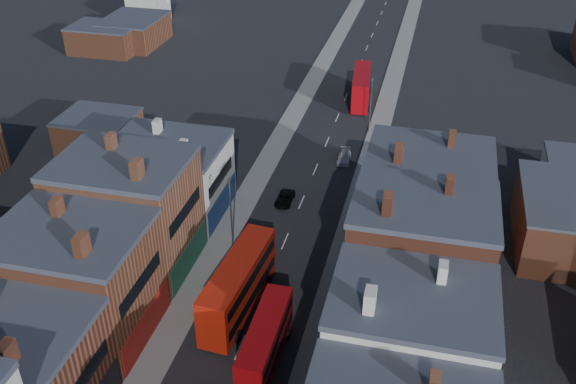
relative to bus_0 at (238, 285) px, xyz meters
The scene contains 9 objects.
pavement_west 29.88m from the bus_0, 99.67° to the left, with size 3.00×200.00×0.12m, color gray.
pavement_east 30.53m from the bus_0, 74.74° to the left, with size 3.00×200.00×0.12m, color gray.
lamp_post_2 10.20m from the bus_0, 111.64° to the left, with size 0.25×0.70×8.12m.
lamp_post_3 39.94m from the bus_0, 80.33° to the left, with size 0.25×0.70×8.12m.
bus_0 is the anchor object (origin of this frame).
bus_1 7.16m from the bus_0, 54.66° to the right, with size 2.56×10.01×4.32m.
bus_2 50.00m from the bus_0, 85.44° to the left, with size 3.68×11.33×4.80m.
car_2 18.97m from the bus_0, 91.22° to the left, with size 1.78×3.86×1.07m, color black.
car_3 30.98m from the bus_0, 81.36° to the left, with size 1.60×3.94×1.14m, color silver.
Camera 1 is at (13.57, -21.87, 40.36)m, focal length 40.00 mm.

